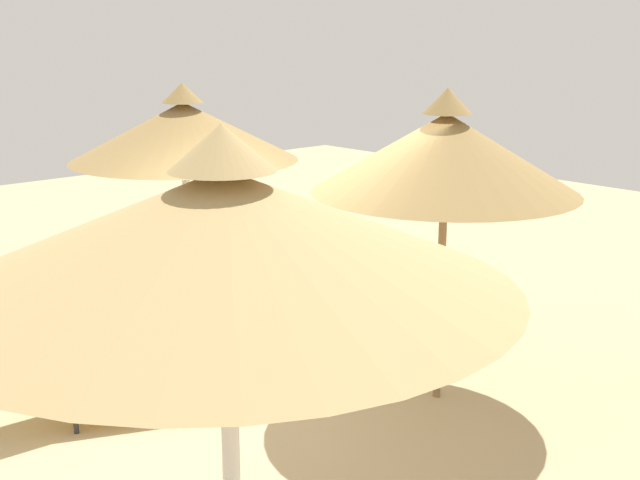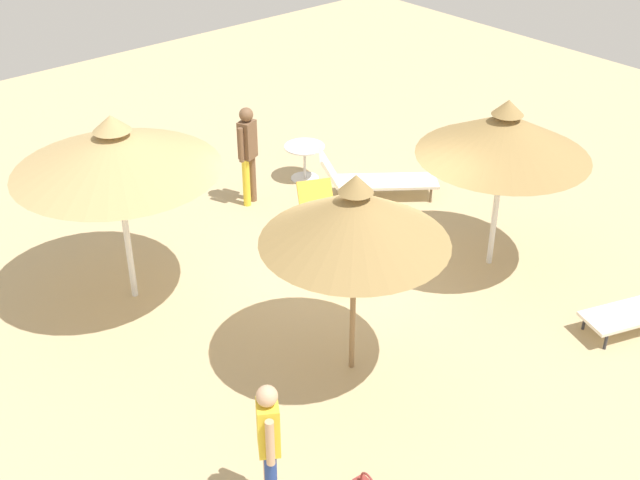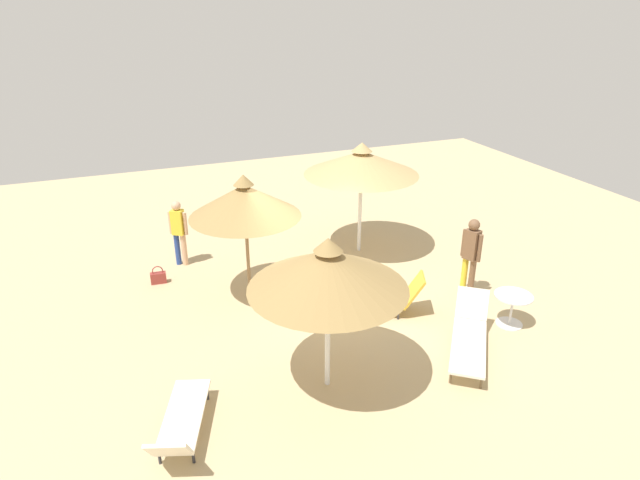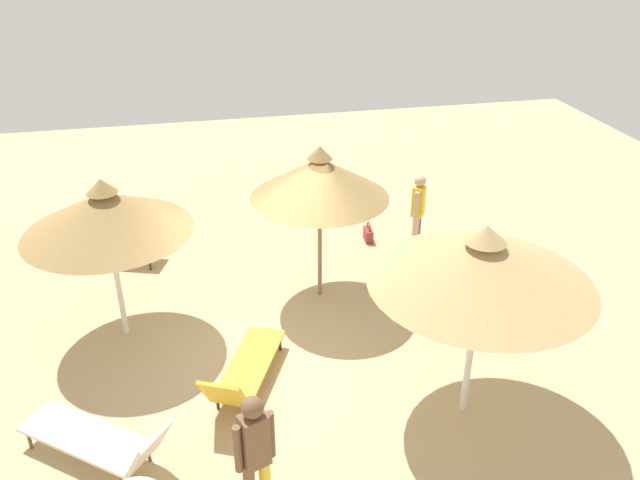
# 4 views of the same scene
# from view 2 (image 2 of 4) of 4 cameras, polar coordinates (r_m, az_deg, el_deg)

# --- Properties ---
(ground) EXTENTS (24.00, 24.00, 0.10)m
(ground) POSITION_cam_2_polar(r_m,az_deg,el_deg) (12.31, 2.00, -3.75)
(ground) COLOR tan
(parasol_umbrella_far_right) EXTENTS (2.54, 2.54, 2.70)m
(parasol_umbrella_far_right) POSITION_cam_2_polar(r_m,az_deg,el_deg) (12.20, 12.63, 7.09)
(parasol_umbrella_far_right) COLOR white
(parasol_umbrella_far_right) RESTS_ON ground
(parasol_umbrella_near_left) EXTENTS (2.83, 2.83, 2.84)m
(parasol_umbrella_near_left) POSITION_cam_2_polar(r_m,az_deg,el_deg) (11.35, -13.96, 6.02)
(parasol_umbrella_near_left) COLOR white
(parasol_umbrella_near_left) RESTS_ON ground
(parasol_umbrella_center) EXTENTS (2.30, 2.30, 2.79)m
(parasol_umbrella_center) POSITION_cam_2_polar(r_m,az_deg,el_deg) (9.64, 2.44, 1.60)
(parasol_umbrella_center) COLOR olive
(parasol_umbrella_center) RESTS_ON ground
(lounge_chair_far_left) EXTENTS (1.76, 2.03, 0.86)m
(lounge_chair_far_left) POSITION_cam_2_polar(r_m,az_deg,el_deg) (14.68, 3.67, 4.25)
(lounge_chair_far_left) COLOR silver
(lounge_chair_far_left) RESTS_ON ground
(lounge_chair_edge) EXTENTS (2.14, 1.40, 0.88)m
(lounge_chair_edge) POSITION_cam_2_polar(r_m,az_deg,el_deg) (12.97, 0.62, 0.32)
(lounge_chair_edge) COLOR gold
(lounge_chair_edge) RESTS_ON ground
(person_standing_front) EXTENTS (0.31, 0.46, 1.79)m
(person_standing_front) POSITION_cam_2_polar(r_m,az_deg,el_deg) (14.21, -5.00, 6.26)
(person_standing_front) COLOR brown
(person_standing_front) RESTS_ON ground
(person_standing_back) EXTENTS (0.41, 0.33, 1.64)m
(person_standing_back) POSITION_cam_2_polar(r_m,az_deg,el_deg) (8.61, -3.55, -13.65)
(person_standing_back) COLOR tan
(person_standing_back) RESTS_ON ground
(side_table_round) EXTENTS (0.75, 0.75, 0.67)m
(side_table_round) POSITION_cam_2_polar(r_m,az_deg,el_deg) (15.25, -1.07, 5.80)
(side_table_round) COLOR silver
(side_table_round) RESTS_ON ground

